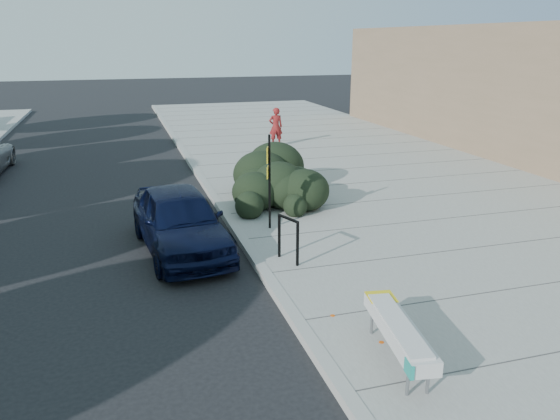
{
  "coord_description": "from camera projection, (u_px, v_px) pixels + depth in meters",
  "views": [
    {
      "loc": [
        -2.6,
        -9.6,
        4.59
      ],
      "look_at": [
        0.68,
        1.34,
        1.0
      ],
      "focal_mm": 35.0,
      "sensor_mm": 36.0,
      "label": 1
    }
  ],
  "objects": [
    {
      "name": "ground",
      "position": [
        267.0,
        280.0,
        10.86
      ],
      "size": [
        120.0,
        120.0,
        0.0
      ],
      "primitive_type": "plane",
      "color": "black",
      "rests_on": "ground"
    },
    {
      "name": "hedge",
      "position": [
        267.0,
        169.0,
        15.95
      ],
      "size": [
        2.97,
        4.65,
        1.62
      ],
      "primitive_type": "ellipsoid",
      "rotation": [
        0.0,
        0.0,
        -0.2
      ],
      "color": "black",
      "rests_on": "sidewalk_near"
    },
    {
      "name": "sign_post",
      "position": [
        269.0,
        176.0,
        13.02
      ],
      "size": [
        0.13,
        0.26,
        2.31
      ],
      "rotation": [
        0.0,
        0.0,
        -0.34
      ],
      "color": "black",
      "rests_on": "sidewalk_near"
    },
    {
      "name": "bike_rack",
      "position": [
        288.0,
        235.0,
        11.24
      ],
      "size": [
        0.28,
        0.62,
        0.96
      ],
      "rotation": [
        0.0,
        0.0,
        0.37
      ],
      "color": "black",
      "rests_on": "sidewalk_near"
    },
    {
      "name": "pedestrian",
      "position": [
        276.0,
        127.0,
        23.51
      ],
      "size": [
        0.61,
        0.42,
        1.64
      ],
      "primitive_type": "imported",
      "rotation": [
        0.0,
        0.0,
        3.1
      ],
      "color": "maroon",
      "rests_on": "sidewalk_near"
    },
    {
      "name": "bench",
      "position": [
        398.0,
        330.0,
        7.73
      ],
      "size": [
        0.74,
        2.1,
        0.62
      ],
      "rotation": [
        0.0,
        0.0,
        -0.15
      ],
      "color": "gray",
      "rests_on": "sidewalk_near"
    },
    {
      "name": "sidewalk_near",
      "position": [
        398.0,
        191.0,
        16.94
      ],
      "size": [
        11.2,
        50.0,
        0.15
      ],
      "primitive_type": "cube",
      "color": "gray",
      "rests_on": "ground"
    },
    {
      "name": "sedan_navy",
      "position": [
        180.0,
        220.0,
        12.19
      ],
      "size": [
        2.13,
        4.39,
        1.44
      ],
      "primitive_type": "imported",
      "rotation": [
        0.0,
        0.0,
        0.1
      ],
      "color": "black",
      "rests_on": "ground"
    },
    {
      "name": "curb_near",
      "position": [
        220.0,
        206.0,
        15.4
      ],
      "size": [
        0.22,
        50.0,
        0.17
      ],
      "primitive_type": "cube",
      "color": "#9E9E99",
      "rests_on": "ground"
    }
  ]
}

